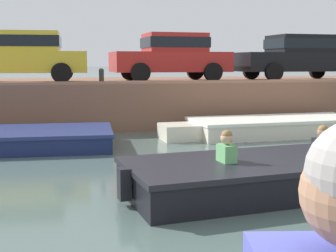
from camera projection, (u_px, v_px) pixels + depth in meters
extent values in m
plane|color=#4C605B|center=(169.00, 187.00, 7.60)|extent=(400.00, 400.00, 0.00)
cube|color=brown|center=(111.00, 100.00, 16.18)|extent=(60.00, 6.00, 1.39)
cube|color=#9F6C52|center=(121.00, 83.00, 13.30)|extent=(60.00, 0.24, 0.08)
cube|color=brown|center=(8.00, 136.00, 10.82)|extent=(0.35, 1.94, 0.06)
cube|color=silver|center=(277.00, 128.00, 12.93)|extent=(4.79, 2.02, 0.40)
cube|color=silver|center=(179.00, 132.00, 12.18)|extent=(0.99, 1.03, 0.40)
cube|color=white|center=(277.00, 119.00, 12.89)|extent=(4.85, 2.08, 0.08)
cube|color=brown|center=(289.00, 122.00, 13.00)|extent=(0.32, 1.63, 0.06)
cube|color=black|center=(282.00, 176.00, 7.38)|extent=(5.09, 2.37, 0.44)
cube|color=black|center=(283.00, 160.00, 7.34)|extent=(5.16, 2.43, 0.08)
cube|color=brown|center=(262.00, 168.00, 7.23)|extent=(0.43, 1.65, 0.06)
cube|color=black|center=(124.00, 184.00, 6.52)|extent=(0.18, 0.22, 0.45)
cube|color=black|center=(322.00, 152.00, 7.57)|extent=(0.24, 0.34, 0.44)
sphere|color=#A37556|center=(323.00, 132.00, 7.53)|extent=(0.19, 0.19, 0.19)
sphere|color=olive|center=(323.00, 130.00, 7.52)|extent=(0.17, 0.17, 0.17)
cube|color=#66B26B|center=(226.00, 159.00, 7.01)|extent=(0.24, 0.34, 0.44)
sphere|color=tan|center=(227.00, 138.00, 6.96)|extent=(0.19, 0.19, 0.19)
sphere|color=olive|center=(227.00, 136.00, 6.96)|extent=(0.17, 0.17, 0.17)
cube|color=yellow|center=(21.00, 62.00, 14.30)|extent=(4.03, 1.84, 0.64)
cube|color=yellow|center=(26.00, 41.00, 14.24)|extent=(2.04, 1.54, 0.60)
cube|color=black|center=(26.00, 41.00, 14.24)|extent=(2.12, 1.58, 0.33)
cylinder|color=black|center=(61.00, 73.00, 13.73)|extent=(0.61, 0.21, 0.60)
cylinder|color=black|center=(64.00, 72.00, 15.38)|extent=(0.61, 0.21, 0.60)
cube|color=#B2231E|center=(170.00, 62.00, 15.32)|extent=(3.88, 1.88, 0.64)
cube|color=#B2231E|center=(174.00, 43.00, 15.28)|extent=(1.97, 1.58, 0.60)
cube|color=black|center=(174.00, 43.00, 15.28)|extent=(2.05, 1.62, 0.33)
cylinder|color=black|center=(141.00, 73.00, 14.22)|extent=(0.61, 0.21, 0.60)
cylinder|color=black|center=(130.00, 71.00, 15.88)|extent=(0.61, 0.21, 0.60)
cylinder|color=black|center=(213.00, 72.00, 14.85)|extent=(0.61, 0.21, 0.60)
cylinder|color=black|center=(195.00, 71.00, 16.51)|extent=(0.61, 0.21, 0.60)
cube|color=black|center=(297.00, 62.00, 16.32)|extent=(4.40, 1.85, 0.64)
cube|color=black|center=(303.00, 44.00, 16.28)|extent=(2.23, 1.56, 0.60)
cube|color=black|center=(303.00, 44.00, 16.28)|extent=(2.32, 1.60, 0.33)
cylinder|color=black|center=(274.00, 72.00, 15.20)|extent=(0.61, 0.21, 0.60)
cylinder|color=black|center=(251.00, 71.00, 16.83)|extent=(0.61, 0.21, 0.60)
cylinder|color=black|center=(317.00, 71.00, 17.53)|extent=(0.61, 0.21, 0.60)
cylinder|color=#2D2B28|center=(101.00, 78.00, 13.29)|extent=(0.14, 0.14, 0.35)
sphere|color=#2D2B28|center=(101.00, 71.00, 13.26)|extent=(0.15, 0.15, 0.15)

